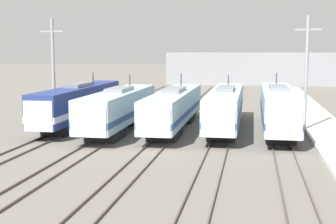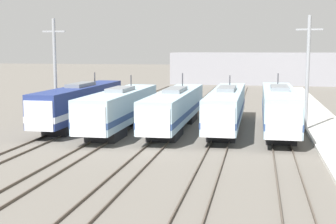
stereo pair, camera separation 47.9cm
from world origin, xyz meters
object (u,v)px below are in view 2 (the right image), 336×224
object	(u,v)px
locomotive_center_left	(119,109)
locomotive_center	(174,108)
locomotive_center_right	(226,108)
locomotive_far_left	(79,104)
catenary_tower_right	(308,72)
locomotive_far_right	(279,109)
catenary_tower_left	(55,70)

from	to	relation	value
locomotive_center_left	locomotive_center	bearing A→B (deg)	22.07
locomotive_center_right	locomotive_center_left	bearing A→B (deg)	-163.57
locomotive_far_left	catenary_tower_right	world-z (taller)	catenary_tower_right
locomotive_center_right	locomotive_far_right	xyz separation A→B (m)	(4.83, -0.54, 0.10)
locomotive_center_right	catenary_tower_left	xyz separation A→B (m)	(-17.27, 0.23, 3.41)
locomotive_far_left	locomotive_center_right	size ratio (longest dim) A/B	0.96
locomotive_far_left	locomotive_far_right	bearing A→B (deg)	-0.39
locomotive_center_right	catenary_tower_right	xyz separation A→B (m)	(7.29, 0.23, 3.41)
locomotive_center	catenary_tower_right	bearing A→B (deg)	5.28
locomotive_center	locomotive_far_right	xyz separation A→B (m)	(9.66, 0.35, 0.15)
locomotive_center	locomotive_far_right	distance (m)	9.67
locomotive_far_right	catenary_tower_right	size ratio (longest dim) A/B	1.76
locomotive_far_left	locomotive_center_left	xyz separation A→B (m)	(4.83, -2.44, -0.08)
locomotive_far_left	catenary_tower_right	distance (m)	22.04
catenary_tower_left	locomotive_far_right	bearing A→B (deg)	-1.98
locomotive_center_right	locomotive_far_right	bearing A→B (deg)	-6.33
locomotive_center	catenary_tower_left	size ratio (longest dim) A/B	1.84
catenary_tower_left	locomotive_center_left	bearing A→B (deg)	-22.04
locomotive_center	locomotive_far_right	world-z (taller)	locomotive_far_right
locomotive_center_right	catenary_tower_left	distance (m)	17.60
locomotive_far_left	locomotive_center_right	xyz separation A→B (m)	(14.49, 0.41, -0.09)
locomotive_center_right	catenary_tower_right	distance (m)	8.05
catenary_tower_right	locomotive_far_left	bearing A→B (deg)	-178.33
locomotive_center	catenary_tower_left	bearing A→B (deg)	174.85
catenary_tower_right	locomotive_center_left	bearing A→B (deg)	-169.71
locomotive_far_right	catenary_tower_left	size ratio (longest dim) A/B	1.76
locomotive_center_right	catenary_tower_right	bearing A→B (deg)	1.80
catenary_tower_left	catenary_tower_right	size ratio (longest dim) A/B	1.00
locomotive_center_left	catenary_tower_right	xyz separation A→B (m)	(16.95, 3.08, 3.41)
locomotive_far_right	catenary_tower_right	world-z (taller)	catenary_tower_right
locomotive_center	catenary_tower_right	size ratio (longest dim) A/B	1.84
locomotive_center_left	catenary_tower_right	size ratio (longest dim) A/B	1.61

